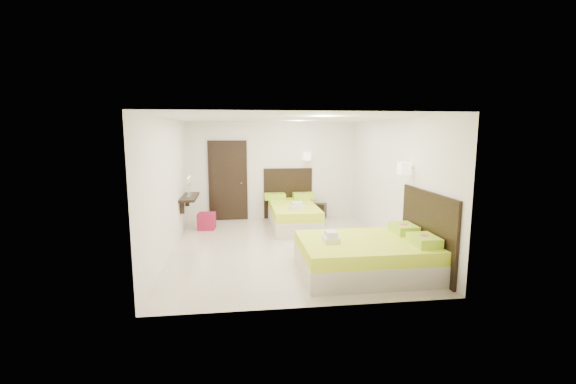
{
  "coord_description": "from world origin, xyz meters",
  "views": [
    {
      "loc": [
        -0.91,
        -7.55,
        2.34
      ],
      "look_at": [
        0.1,
        0.3,
        1.1
      ],
      "focal_mm": 24.0,
      "sensor_mm": 36.0,
      "label": 1
    }
  ],
  "objects": [
    {
      "name": "door",
      "position": [
        -1.2,
        2.7,
        1.05
      ],
      "size": [
        1.02,
        0.15,
        2.14
      ],
      "color": "black",
      "rests_on": "ground"
    },
    {
      "name": "bed_single",
      "position": [
        0.41,
        1.75,
        0.33
      ],
      "size": [
        1.31,
        2.19,
        1.81
      ],
      "color": "beige",
      "rests_on": "ground"
    },
    {
      "name": "nightstand",
      "position": [
        1.23,
        2.69,
        0.2
      ],
      "size": [
        0.57,
        0.54,
        0.39
      ],
      "primitive_type": "cube",
      "rotation": [
        0.0,
        0.0,
        -0.42
      ],
      "color": "black",
      "rests_on": "ground"
    },
    {
      "name": "bed_double",
      "position": [
        1.24,
        -1.61,
        0.32
      ],
      "size": [
        2.18,
        1.85,
        1.8
      ],
      "color": "beige",
      "rests_on": "ground"
    },
    {
      "name": "ottoman",
      "position": [
        -1.71,
        1.73,
        0.2
      ],
      "size": [
        0.43,
        0.43,
        0.4
      ],
      "primitive_type": "cube",
      "rotation": [
        0.0,
        0.0,
        -0.1
      ],
      "color": "maroon",
      "rests_on": "ground"
    },
    {
      "name": "console_shelf",
      "position": [
        -2.08,
        1.6,
        0.82
      ],
      "size": [
        0.35,
        1.2,
        0.78
      ],
      "color": "black",
      "rests_on": "ground"
    },
    {
      "name": "floor",
      "position": [
        0.0,
        0.0,
        0.0
      ],
      "size": [
        5.5,
        5.5,
        0.0
      ],
      "primitive_type": "plane",
      "color": "beige",
      "rests_on": "ground"
    }
  ]
}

